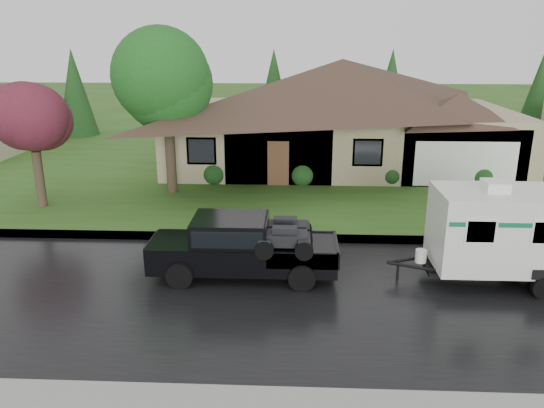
# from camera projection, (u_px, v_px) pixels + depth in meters

# --- Properties ---
(ground) EXTENTS (140.00, 140.00, 0.00)m
(ground) POSITION_uv_depth(u_px,v_px,m) (308.00, 266.00, 16.50)
(ground) COLOR #2D531A
(ground) RESTS_ON ground
(road) EXTENTS (140.00, 8.00, 0.01)m
(road) POSITION_uv_depth(u_px,v_px,m) (309.00, 296.00, 14.59)
(road) COLOR black
(road) RESTS_ON ground
(curb) EXTENTS (140.00, 0.50, 0.15)m
(curb) POSITION_uv_depth(u_px,v_px,m) (307.00, 238.00, 18.62)
(curb) COLOR gray
(curb) RESTS_ON ground
(lawn) EXTENTS (140.00, 26.00, 0.15)m
(lawn) POSITION_uv_depth(u_px,v_px,m) (303.00, 159.00, 30.77)
(lawn) COLOR #2D531A
(lawn) RESTS_ON ground
(house_main) EXTENTS (19.44, 10.80, 6.90)m
(house_main) POSITION_uv_depth(u_px,v_px,m) (347.00, 100.00, 28.51)
(house_main) COLOR gray
(house_main) RESTS_ON lawn
(tree_left_green) EXTENTS (4.19, 4.19, 6.94)m
(tree_left_green) POSITION_uv_depth(u_px,v_px,m) (166.00, 83.00, 22.59)
(tree_left_green) COLOR #382B1E
(tree_left_green) RESTS_ON lawn
(tree_red) EXTENTS (3.15, 3.15, 5.22)m
(tree_red) POSITION_uv_depth(u_px,v_px,m) (31.00, 118.00, 20.90)
(tree_red) COLOR #382B1E
(tree_red) RESTS_ON lawn
(shrub_row) EXTENTS (13.60, 1.00, 1.00)m
(shrub_row) POSITION_uv_depth(u_px,v_px,m) (347.00, 174.00, 25.08)
(shrub_row) COLOR #143814
(shrub_row) RESTS_ON lawn
(pickup_truck) EXTENTS (5.45, 2.07, 1.82)m
(pickup_truck) POSITION_uv_depth(u_px,v_px,m) (240.00, 245.00, 15.60)
(pickup_truck) COLOR black
(pickup_truck) RESTS_ON ground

